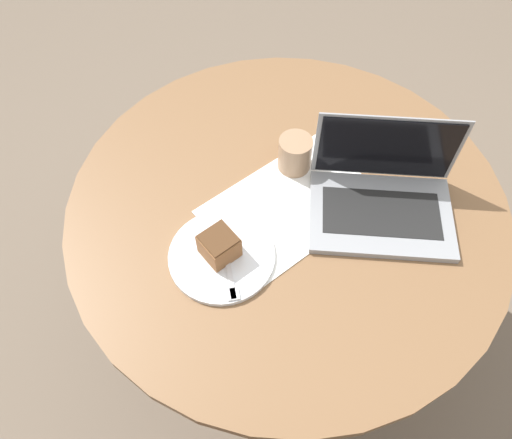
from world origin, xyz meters
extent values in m
plane|color=#6B5B4C|center=(0.00, 0.00, 0.00)|extent=(12.00, 12.00, 0.00)
cylinder|color=brown|center=(0.00, 0.00, 0.01)|extent=(0.42, 0.42, 0.02)
cylinder|color=brown|center=(0.00, 0.00, 0.38)|extent=(0.12, 0.12, 0.72)
cylinder|color=brown|center=(0.00, 0.00, 0.75)|extent=(1.08, 1.08, 0.03)
cube|color=white|center=(0.00, -0.01, 0.77)|extent=(0.43, 0.32, 0.00)
cylinder|color=silver|center=(-0.22, 0.01, 0.77)|extent=(0.24, 0.24, 0.01)
cube|color=brown|center=(-0.22, 0.01, 0.81)|extent=(0.08, 0.08, 0.06)
cube|color=#4D311C|center=(-0.22, 0.01, 0.84)|extent=(0.08, 0.08, 0.00)
cube|color=silver|center=(-0.23, -0.02, 0.78)|extent=(0.11, 0.14, 0.00)
cube|color=silver|center=(-0.27, -0.08, 0.78)|extent=(0.04, 0.04, 0.00)
cylinder|color=#997556|center=(0.10, 0.06, 0.82)|extent=(0.08, 0.08, 0.09)
cube|color=gray|center=(0.12, -0.19, 0.78)|extent=(0.39, 0.40, 0.02)
cube|color=black|center=(0.12, -0.19, 0.79)|extent=(0.28, 0.30, 0.00)
cube|color=gray|center=(0.21, -0.11, 0.88)|extent=(0.21, 0.26, 0.19)
cube|color=black|center=(0.21, -0.12, 0.88)|extent=(0.20, 0.25, 0.18)
camera|label=1|loc=(-0.56, -0.42, 1.76)|focal=35.00mm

